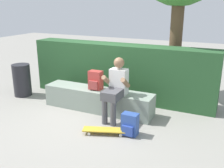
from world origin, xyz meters
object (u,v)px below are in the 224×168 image
(person_skater, at_px, (116,87))
(backpack_on_ground, at_px, (130,125))
(bench_main, at_px, (98,100))
(trash_bin, at_px, (22,80))
(skateboard_near_person, at_px, (105,130))
(backpack_on_bench, at_px, (95,80))

(person_skater, height_order, backpack_on_ground, person_skater)
(bench_main, relative_size, trash_bin, 3.05)
(person_skater, bearing_deg, bench_main, 157.08)
(skateboard_near_person, bearing_deg, trash_bin, 161.42)
(skateboard_near_person, bearing_deg, backpack_on_bench, 127.11)
(backpack_on_bench, height_order, backpack_on_ground, backpack_on_bench)
(backpack_on_ground, bearing_deg, bench_main, 144.32)
(bench_main, xyz_separation_m, trash_bin, (-2.17, 0.04, 0.16))
(bench_main, height_order, backpack_on_ground, bench_main)
(skateboard_near_person, distance_m, backpack_on_bench, 1.27)
(bench_main, bearing_deg, backpack_on_bench, -168.29)
(backpack_on_bench, bearing_deg, person_skater, -20.43)
(person_skater, height_order, skateboard_near_person, person_skater)
(skateboard_near_person, bearing_deg, backpack_on_ground, 21.76)
(backpack_on_bench, height_order, trash_bin, backpack_on_bench)
(skateboard_near_person, height_order, trash_bin, trash_bin)
(skateboard_near_person, height_order, backpack_on_ground, backpack_on_ground)
(backpack_on_bench, bearing_deg, skateboard_near_person, -52.89)
(skateboard_near_person, relative_size, backpack_on_bench, 2.05)
(person_skater, distance_m, backpack_on_ground, 0.87)
(person_skater, bearing_deg, backpack_on_bench, 159.57)
(person_skater, distance_m, skateboard_near_person, 0.91)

